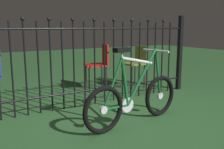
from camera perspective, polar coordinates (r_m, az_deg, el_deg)
The scene contains 5 objects.
ground_plane at distance 3.25m, azimuth 1.30°, elevation -10.38°, with size 20.00×20.00×0.00m, color #275027.
iron_fence at distance 3.76m, azimuth -6.33°, elevation 3.07°, with size 3.86×0.07×1.36m.
bicycle at distance 3.10m, azimuth 4.99°, elevation -5.24°, with size 1.46×0.40×0.93m.
chair_red at distance 4.76m, azimuth -2.75°, elevation 2.83°, with size 0.48×0.48×0.85m.
chair_olive at distance 5.01m, azimuth 5.47°, elevation 2.97°, with size 0.38×0.38×0.80m.
Camera 1 is at (-1.66, -2.54, 1.16)m, focal length 41.21 mm.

